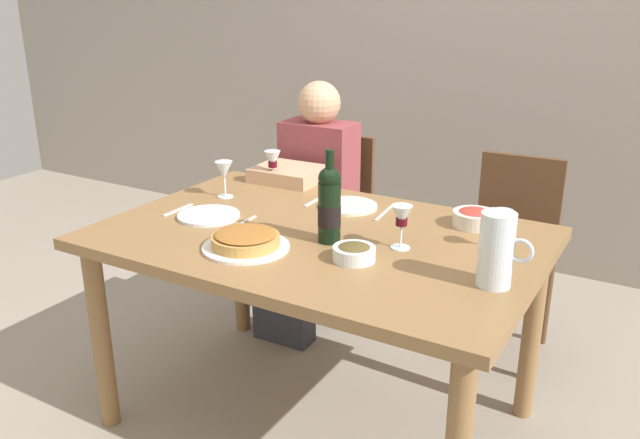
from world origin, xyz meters
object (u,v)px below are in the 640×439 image
object	(u,v)px
wine_glass_right_diner	(273,161)
dinner_plate_right_setting	(209,216)
wine_glass_left_diner	(402,218)
water_pitcher	(496,254)
olive_bowl	(354,252)
wine_glass_spare	(224,171)
diner_left	(307,201)
salad_bowl	(475,217)
chair_right	(511,243)
dining_table	(319,257)
dinner_plate_left_setting	(348,206)
wine_bottle	(329,205)
baked_tart	(246,241)
chair_left	(331,211)
wine_glass_centre	(502,221)

from	to	relation	value
wine_glass_right_diner	dinner_plate_right_setting	size ratio (longest dim) A/B	0.64
wine_glass_left_diner	water_pitcher	bearing A→B (deg)	-20.21
olive_bowl	wine_glass_spare	bearing A→B (deg)	157.23
diner_left	salad_bowl	bearing A→B (deg)	158.76
wine_glass_left_diner	chair_right	distance (m)	0.98
salad_bowl	dining_table	bearing A→B (deg)	-142.52
wine_glass_right_diner	dinner_plate_left_setting	bearing A→B (deg)	-15.18
chair_right	diner_left	bearing A→B (deg)	13.70
water_pitcher	wine_glass_left_diner	bearing A→B (deg)	159.79
wine_bottle	wine_glass_right_diner	distance (m)	0.71
wine_bottle	wine_glass_spare	world-z (taller)	wine_bottle
wine_glass_spare	diner_left	size ratio (longest dim) A/B	0.13
dining_table	wine_bottle	world-z (taller)	wine_bottle
dining_table	wine_glass_left_diner	world-z (taller)	wine_glass_left_diner
baked_tart	dinner_plate_left_setting	bearing A→B (deg)	80.46
wine_glass_left_diner	dinner_plate_left_setting	xyz separation A→B (m)	(-0.34, 0.28, -0.10)
wine_glass_spare	dinner_plate_right_setting	bearing A→B (deg)	-66.29
dining_table	baked_tart	bearing A→B (deg)	-118.47
dinner_plate_left_setting	olive_bowl	bearing A→B (deg)	-60.12
wine_glass_left_diner	wine_glass_right_diner	xyz separation A→B (m)	(-0.77, 0.40, -0.00)
dinner_plate_left_setting	chair_right	distance (m)	0.83
dining_table	baked_tart	xyz separation A→B (m)	(-0.13, -0.24, 0.12)
baked_tart	wine_glass_left_diner	distance (m)	0.51
chair_left	chair_right	bearing A→B (deg)	179.68
olive_bowl	chair_left	world-z (taller)	chair_left
dinner_plate_right_setting	dinner_plate_left_setting	bearing A→B (deg)	42.44
olive_bowl	wine_glass_left_diner	size ratio (longest dim) A/B	0.92
wine_glass_spare	wine_glass_centre	bearing A→B (deg)	0.46
salad_bowl	chair_left	size ratio (longest dim) A/B	0.18
baked_tart	wine_glass_spare	xyz separation A→B (m)	(-0.40, 0.41, 0.08)
wine_glass_spare	chair_right	xyz separation A→B (m)	(0.98, 0.75, -0.37)
wine_bottle	dinner_plate_right_setting	world-z (taller)	wine_bottle
olive_bowl	wine_glass_spare	xyz separation A→B (m)	(-0.75, 0.31, 0.08)
wine_bottle	dinner_plate_left_setting	size ratio (longest dim) A/B	1.39
wine_bottle	chair_right	bearing A→B (deg)	68.77
baked_tart	wine_glass_left_diner	xyz separation A→B (m)	(0.43, 0.26, 0.08)
wine_glass_centre	wine_glass_spare	bearing A→B (deg)	-179.54
water_pitcher	dinner_plate_left_setting	distance (m)	0.80
salad_bowl	olive_bowl	world-z (taller)	salad_bowl
diner_left	chair_right	size ratio (longest dim) A/B	1.33
baked_tart	wine_glass_centre	world-z (taller)	wine_glass_centre
wine_glass_left_diner	wine_glass_right_diner	world-z (taller)	same
dinner_plate_right_setting	chair_right	xyz separation A→B (m)	(0.88, 0.98, -0.27)
salad_bowl	diner_left	size ratio (longest dim) A/B	0.14
wine_glass_spare	chair_left	distance (m)	0.82
wine_glass_right_diner	dinner_plate_left_setting	world-z (taller)	wine_glass_right_diner
wine_glass_left_diner	diner_left	world-z (taller)	diner_left
wine_glass_spare	diner_left	world-z (taller)	diner_left
baked_tart	wine_glass_left_diner	size ratio (longest dim) A/B	1.95
wine_glass_spare	chair_left	size ratio (longest dim) A/B	0.17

